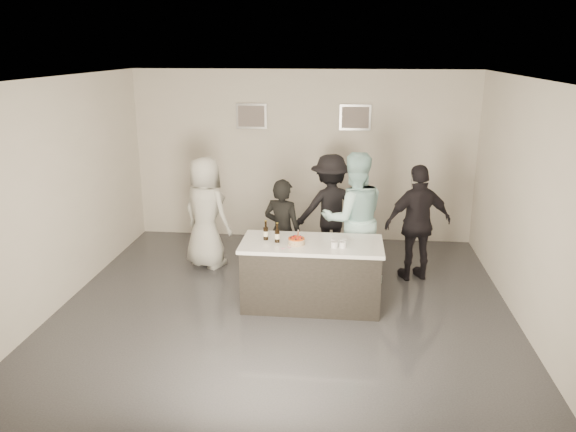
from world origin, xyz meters
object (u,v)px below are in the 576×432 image
object	(u,v)px
beer_bottle_b	(277,233)
person_guest_back	(330,209)
person_guest_right	(418,223)
person_guest_left	(206,213)
person_main_black	(282,232)
person_main_blue	(354,219)
cake	(297,242)
bar_counter	(311,274)
beer_bottle_a	(266,230)

from	to	relation	value
beer_bottle_b	person_guest_back	size ratio (longest dim) A/B	0.15
person_guest_right	person_guest_back	world-z (taller)	person_guest_back
person_guest_left	person_guest_right	xyz separation A→B (m)	(3.24, -0.18, -0.01)
person_main_black	person_main_blue	size ratio (longest dim) A/B	0.81
person_guest_left	person_guest_right	distance (m)	3.24
person_main_black	person_guest_back	xyz separation A→B (m)	(0.66, 0.98, 0.09)
beer_bottle_b	person_guest_back	distance (m)	1.86
person_main_black	beer_bottle_b	bearing A→B (deg)	110.29
person_main_blue	cake	bearing A→B (deg)	38.04
cake	bar_counter	bearing A→B (deg)	27.23
person_guest_left	beer_bottle_b	bearing A→B (deg)	163.34
person_main_blue	beer_bottle_b	bearing A→B (deg)	27.73
person_guest_left	person_guest_back	bearing A→B (deg)	-138.71
cake	person_guest_right	xyz separation A→B (m)	(1.69, 1.19, -0.07)
beer_bottle_a	person_main_black	world-z (taller)	person_main_black
bar_counter	person_guest_right	bearing A→B (deg)	36.09
bar_counter	cake	world-z (taller)	cake
person_main_black	person_main_blue	world-z (taller)	person_main_blue
beer_bottle_a	person_main_blue	size ratio (longest dim) A/B	0.13
person_main_black	person_guest_back	bearing A→B (deg)	-104.91
person_main_black	person_guest_back	world-z (taller)	person_guest_back
person_main_black	cake	bearing A→B (deg)	127.79
beer_bottle_a	person_guest_back	xyz separation A→B (m)	(0.80, 1.65, -0.15)
bar_counter	person_guest_left	distance (m)	2.20
bar_counter	beer_bottle_a	distance (m)	0.85
person_main_black	beer_bottle_a	bearing A→B (deg)	96.74
beer_bottle_a	person_main_black	size ratio (longest dim) A/B	0.16
bar_counter	person_guest_right	world-z (taller)	person_guest_right
person_guest_back	bar_counter	bearing A→B (deg)	64.98
beer_bottle_b	person_guest_right	bearing A→B (deg)	30.16
person_main_black	person_guest_right	xyz separation A→B (m)	(1.97, 0.38, 0.08)
person_main_blue	person_main_black	bearing A→B (deg)	-6.28
person_guest_back	person_main_black	bearing A→B (deg)	37.44
beer_bottle_a	beer_bottle_b	size ratio (longest dim) A/B	1.00
cake	person_main_black	size ratio (longest dim) A/B	0.14
cake	person_main_black	distance (m)	0.87
bar_counter	person_main_blue	size ratio (longest dim) A/B	0.95
person_main_black	person_guest_right	distance (m)	2.01
bar_counter	beer_bottle_b	xyz separation A→B (m)	(-0.45, -0.04, 0.58)
cake	person_guest_back	world-z (taller)	person_guest_back
bar_counter	person_guest_left	bearing A→B (deg)	143.83
beer_bottle_a	person_guest_left	world-z (taller)	person_guest_left
person_main_black	person_guest_right	bearing A→B (deg)	-150.15
beer_bottle_a	person_guest_right	world-z (taller)	person_guest_right
bar_counter	person_main_blue	bearing A→B (deg)	57.19
person_main_blue	person_guest_right	xyz separation A→B (m)	(0.95, 0.24, -0.11)
cake	beer_bottle_b	world-z (taller)	beer_bottle_b
beer_bottle_a	beer_bottle_b	distance (m)	0.18
bar_counter	person_guest_back	xyz separation A→B (m)	(0.19, 1.70, 0.43)
cake	person_guest_back	xyz separation A→B (m)	(0.38, 1.79, -0.06)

